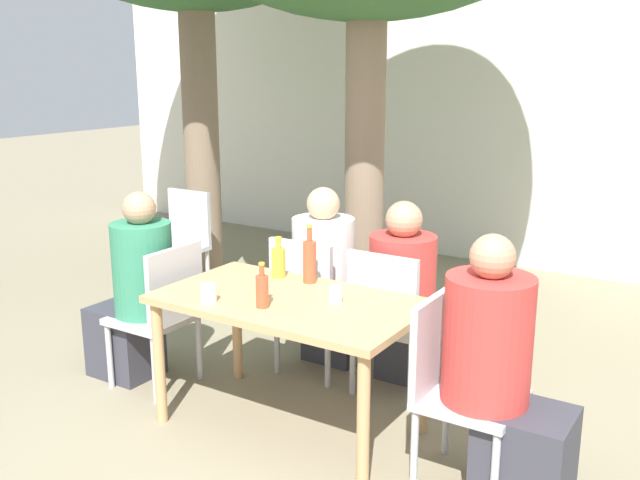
% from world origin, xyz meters
% --- Properties ---
extents(ground_plane, '(30.00, 30.00, 0.00)m').
position_xyz_m(ground_plane, '(0.00, 0.00, 0.00)').
color(ground_plane, gray).
extents(cafe_building_wall, '(10.00, 0.08, 2.80)m').
position_xyz_m(cafe_building_wall, '(0.00, 3.82, 1.40)').
color(cafe_building_wall, white).
rests_on(cafe_building_wall, ground_plane).
extents(dining_table_front, '(1.39, 0.79, 0.74)m').
position_xyz_m(dining_table_front, '(0.00, 0.00, 0.65)').
color(dining_table_front, tan).
rests_on(dining_table_front, ground_plane).
extents(patio_chair_0, '(0.44, 0.44, 0.90)m').
position_xyz_m(patio_chair_0, '(-0.93, 0.00, 0.51)').
color(patio_chair_0, '#B2B2B7').
rests_on(patio_chair_0, ground_plane).
extents(patio_chair_1, '(0.44, 0.44, 0.90)m').
position_xyz_m(patio_chair_1, '(0.93, 0.00, 0.51)').
color(patio_chair_1, '#B2B2B7').
rests_on(patio_chair_1, ground_plane).
extents(patio_chair_2, '(0.44, 0.44, 0.90)m').
position_xyz_m(patio_chair_2, '(-0.28, 0.63, 0.51)').
color(patio_chair_2, '#B2B2B7').
rests_on(patio_chair_2, ground_plane).
extents(patio_chair_3, '(0.44, 0.44, 0.90)m').
position_xyz_m(patio_chair_3, '(0.28, 0.63, 0.51)').
color(patio_chair_3, '#B2B2B7').
rests_on(patio_chair_3, ground_plane).
extents(patio_chair_4, '(0.44, 0.44, 0.90)m').
position_xyz_m(patio_chair_4, '(-2.05, 1.36, 0.51)').
color(patio_chair_4, '#B2B2B7').
rests_on(patio_chair_4, ground_plane).
extents(person_seated_0, '(0.58, 0.36, 1.20)m').
position_xyz_m(person_seated_0, '(-1.16, -0.00, 0.54)').
color(person_seated_0, '#383842').
rests_on(person_seated_0, ground_plane).
extents(person_seated_1, '(0.60, 0.40, 1.22)m').
position_xyz_m(person_seated_1, '(1.15, -0.00, 0.56)').
color(person_seated_1, '#383842').
rests_on(person_seated_1, ground_plane).
extents(person_seated_2, '(0.39, 0.60, 1.19)m').
position_xyz_m(person_seated_2, '(-0.28, 0.86, 0.54)').
color(person_seated_2, '#383842').
rests_on(person_seated_2, ground_plane).
extents(person_seated_3, '(0.40, 0.60, 1.16)m').
position_xyz_m(person_seated_3, '(0.28, 0.86, 0.52)').
color(person_seated_3, '#383842').
rests_on(person_seated_3, ground_plane).
extents(oil_cruet_0, '(0.08, 0.08, 0.24)m').
position_xyz_m(oil_cruet_0, '(-0.27, 0.28, 0.83)').
color(oil_cruet_0, gold).
rests_on(oil_cruet_0, dining_table_front).
extents(soda_bottle_1, '(0.06, 0.06, 0.23)m').
position_xyz_m(soda_bottle_1, '(-0.03, -0.19, 0.83)').
color(soda_bottle_1, '#DB4C2D').
rests_on(soda_bottle_1, dining_table_front).
extents(soda_bottle_2, '(0.07, 0.07, 0.33)m').
position_xyz_m(soda_bottle_2, '(-0.06, 0.29, 0.87)').
color(soda_bottle_2, '#DB4C2D').
rests_on(soda_bottle_2, dining_table_front).
extents(drinking_glass_0, '(0.08, 0.08, 0.10)m').
position_xyz_m(drinking_glass_0, '(-0.31, -0.28, 0.79)').
color(drinking_glass_0, silver).
rests_on(drinking_glass_0, dining_table_front).
extents(drinking_glass_1, '(0.07, 0.07, 0.09)m').
position_xyz_m(drinking_glass_1, '(0.24, 0.07, 0.78)').
color(drinking_glass_1, white).
rests_on(drinking_glass_1, dining_table_front).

